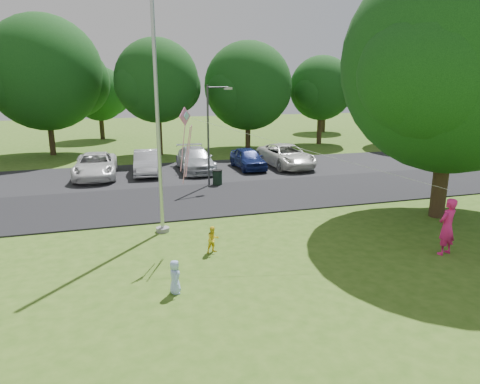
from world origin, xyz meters
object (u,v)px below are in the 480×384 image
object	(u,v)px
kite	(194,132)
woman	(447,227)
trash_can	(217,178)
street_lamp	(212,126)
big_tree	(453,68)
flagpole	(158,121)
child_blue	(175,277)
child_yellow	(213,240)

from	to	relation	value
kite	woman	bearing A→B (deg)	-66.23
trash_can	kite	size ratio (longest dim) A/B	0.11
street_lamp	big_tree	world-z (taller)	big_tree
big_tree	kite	size ratio (longest dim) A/B	1.29
trash_can	woman	size ratio (longest dim) A/B	0.46
flagpole	woman	bearing A→B (deg)	-29.39
child_blue	flagpole	bearing A→B (deg)	2.37
big_tree	child_blue	world-z (taller)	big_tree
trash_can	woman	xyz separation A→B (m)	(4.91, -11.54, 0.52)
flagpole	child_blue	xyz separation A→B (m)	(-0.25, -5.04, -3.70)
trash_can	child_blue	size ratio (longest dim) A/B	0.93
flagpole	child_blue	distance (m)	6.25
trash_can	big_tree	distance (m)	12.42
flagpole	child_blue	size ratio (longest dim) A/B	10.61
big_tree	woman	distance (m)	6.65
flagpole	street_lamp	bearing A→B (deg)	62.34
woman	kite	distance (m)	8.83
flagpole	child_yellow	xyz separation A→B (m)	(1.37, -2.57, -3.71)
street_lamp	child_blue	size ratio (longest dim) A/B	5.73
child_yellow	flagpole	bearing A→B (deg)	101.71
flagpole	child_yellow	distance (m)	4.72
child_blue	kite	distance (m)	4.88
flagpole	big_tree	size ratio (longest dim) A/B	0.94
big_tree	child_yellow	world-z (taller)	big_tree
kite	flagpole	bearing A→B (deg)	72.60
street_lamp	child_yellow	distance (m)	9.90
flagpole	woman	world-z (taller)	flagpole
child_blue	child_yellow	bearing A→B (deg)	-28.12
child_yellow	child_blue	world-z (taller)	child_blue
trash_can	woman	distance (m)	12.55
street_lamp	woman	distance (m)	12.88
trash_can	child_blue	distance (m)	12.36
child_yellow	child_blue	size ratio (longest dim) A/B	0.97
flagpole	big_tree	xyz separation A→B (m)	(11.26, -1.50, 1.90)
child_yellow	child_blue	distance (m)	2.96
street_lamp	kite	bearing A→B (deg)	-122.78
trash_can	child_yellow	size ratio (longest dim) A/B	0.96
flagpole	child_blue	bearing A→B (deg)	-92.90
child_yellow	kite	world-z (taller)	kite
child_blue	trash_can	bearing A→B (deg)	-13.74
trash_can	child_yellow	distance (m)	9.52
street_lamp	big_tree	distance (m)	11.63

